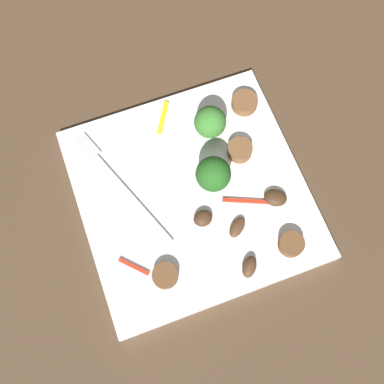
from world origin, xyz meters
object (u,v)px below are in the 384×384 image
Objects in this scene: pepper_strip_0 at (134,267)px; broccoli_floret_1 at (210,122)px; sausage_slice_0 at (244,103)px; fork at (116,179)px; broccoli_floret_0 at (215,178)px; mushroom_3 at (275,198)px; sausage_slice_3 at (165,276)px; pepper_strip_2 at (245,201)px; pepper_strip_1 at (160,118)px; sausage_slice_2 at (291,244)px; mushroom_1 at (202,219)px; mushroom_0 at (249,267)px; plate at (192,194)px; mushroom_2 at (237,227)px; sausage_slice_1 at (240,150)px.

broccoli_floret_1 is at bearing -47.66° from pepper_strip_0.
fork is at bearing 102.70° from sausage_slice_0.
broccoli_floret_0 is 0.08m from mushroom_3.
fork is 5.82× the size of sausage_slice_3.
broccoli_floret_0 reaches higher than pepper_strip_2.
pepper_strip_0 is 0.83× the size of pepper_strip_1.
sausage_slice_3 is at bearing 105.31° from mushroom_3.
sausage_slice_3 is 0.16m from mushroom_3.
mushroom_3 is 0.71× the size of pepper_strip_0.
broccoli_floret_1 reaches higher than mushroom_3.
sausage_slice_2 and mushroom_1 have the same top height.
pepper_strip_2 is at bearing -86.55° from mushroom_1.
fork is at bearing 35.44° from mushroom_0.
sausage_slice_0 reaches higher than mushroom_3.
sausage_slice_0 reaches higher than plate.
fork reaches higher than plate.
fork and pepper_strip_0 have the same top height.
mushroom_2 is at bearing -89.14° from pepper_strip_0.
sausage_slice_1 is 1.34× the size of mushroom_1.
mushroom_0 is (-0.02, -0.09, 0.00)m from sausage_slice_3.
plate is 0.11m from pepper_strip_0.
mushroom_1 is 0.82× the size of mushroom_2.
mushroom_2 is at bearing 156.25° from sausage_slice_1.
mushroom_3 is (-0.13, 0.01, -0.00)m from sausage_slice_0.
broccoli_floret_1 is 0.05m from sausage_slice_1.
plate is 4.87× the size of pepper_strip_2.
sausage_slice_0 is (0.09, -0.10, 0.01)m from plate.
sausage_slice_2 is at bearing -152.74° from fork.
plate is 0.09m from fork.
sausage_slice_1 is 0.07m from mushroom_3.
sausage_slice_1 is 0.10m from mushroom_1.
mushroom_2 is 0.60× the size of pepper_strip_1.
pepper_strip_2 is (0.03, -0.02, -0.00)m from mushroom_2.
broccoli_floret_1 is 1.79× the size of mushroom_3.
mushroom_1 is at bearing 23.28° from mushroom_0.
plate is 0.08m from sausage_slice_1.
sausage_slice_2 and mushroom_0 have the same top height.
mushroom_1 is (0.06, 0.09, -0.00)m from sausage_slice_2.
plate is 0.11m from sausage_slice_3.
plate is at bearing 80.40° from broccoli_floret_0.
sausage_slice_0 is (0.09, -0.08, -0.03)m from broccoli_floret_0.
broccoli_floret_0 is at bearing 30.98° from sausage_slice_2.
sausage_slice_0 reaches higher than mushroom_2.
mushroom_3 is (0.04, -0.15, 0.00)m from sausage_slice_3.
pepper_strip_0 is at bearing 96.01° from mushroom_3.
sausage_slice_0 is (0.04, -0.19, 0.00)m from fork.
pepper_strip_0 is at bearing 152.13° from pepper_strip_1.
sausage_slice_1 is 1.10× the size of mushroom_2.
pepper_strip_2 is at bearing 74.34° from mushroom_3.
sausage_slice_2 is at bearing -156.99° from pepper_strip_1.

